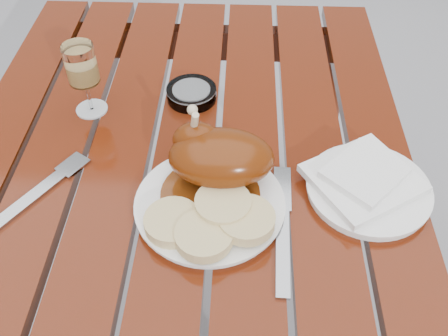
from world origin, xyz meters
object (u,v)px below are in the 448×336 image
at_px(table, 191,294).
at_px(ashtray, 192,93).
at_px(wine_glass, 85,80).
at_px(side_plate, 368,190).
at_px(dinner_plate, 210,205).

relative_size(table, ashtray, 12.25).
distance_m(wine_glass, ashtray, 0.20).
height_order(wine_glass, side_plate, wine_glass).
bearing_deg(dinner_plate, wine_glass, 135.99).
distance_m(table, wine_glass, 0.52).
bearing_deg(table, dinner_plate, -47.65).
relative_size(wine_glass, side_plate, 0.70).
xyz_separation_m(dinner_plate, side_plate, (0.26, 0.04, 0.00)).
xyz_separation_m(wine_glass, side_plate, (0.50, -0.19, -0.06)).
distance_m(dinner_plate, side_plate, 0.26).
distance_m(table, side_plate, 0.49).
bearing_deg(table, side_plate, -3.05).
relative_size(dinner_plate, wine_glass, 1.68).
height_order(table, dinner_plate, dinner_plate).
relative_size(table, side_plate, 5.93).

